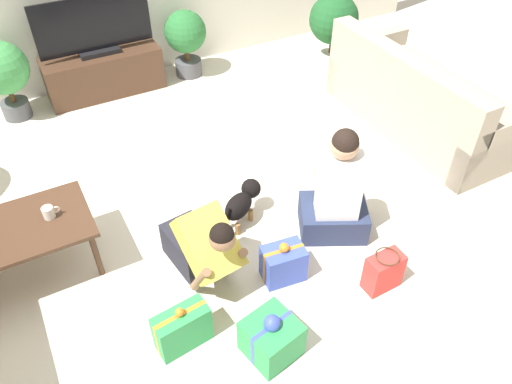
{
  "coord_description": "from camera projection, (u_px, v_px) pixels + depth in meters",
  "views": [
    {
      "loc": [
        -1.14,
        -2.89,
        2.92
      ],
      "look_at": [
        0.19,
        -0.43,
        0.45
      ],
      "focal_mm": 35.0,
      "sensor_mm": 36.0,
      "label": 1
    }
  ],
  "objects": [
    {
      "name": "gift_box_a",
      "position": [
        272.0,
        338.0,
        3.14
      ],
      "size": [
        0.37,
        0.37,
        0.36
      ],
      "rotation": [
        0.0,
        0.0,
        0.2
      ],
      "color": "#2D934C",
      "rests_on": "ground_plane"
    },
    {
      "name": "potted_plant_back_left",
      "position": [
        3.0,
        72.0,
        4.98
      ],
      "size": [
        0.53,
        0.53,
        0.83
      ],
      "color": "#4C4C51",
      "rests_on": "ground_plane"
    },
    {
      "name": "sofa_right",
      "position": [
        420.0,
        101.0,
        4.99
      ],
      "size": [
        0.94,
        2.03,
        0.85
      ],
      "rotation": [
        0.0,
        0.0,
        1.57
      ],
      "color": "tan",
      "rests_on": "ground_plane"
    },
    {
      "name": "dog",
      "position": [
        242.0,
        201.0,
        4.01
      ],
      "size": [
        0.47,
        0.33,
        0.33
      ],
      "rotation": [
        0.0,
        0.0,
        2.09
      ],
      "color": "black",
      "rests_on": "ground_plane"
    },
    {
      "name": "tv_console",
      "position": [
        104.0,
        73.0,
        5.54
      ],
      "size": [
        1.26,
        0.44,
        0.47
      ],
      "color": "#472D1E",
      "rests_on": "ground_plane"
    },
    {
      "name": "person_kneeling",
      "position": [
        202.0,
        245.0,
        3.5
      ],
      "size": [
        0.41,
        0.79,
        0.75
      ],
      "rotation": [
        0.0,
        0.0,
        0.13
      ],
      "color": "#23232D",
      "rests_on": "ground_plane"
    },
    {
      "name": "person_sitting",
      "position": [
        337.0,
        196.0,
        3.8
      ],
      "size": [
        0.65,
        0.61,
        1.0
      ],
      "rotation": [
        0.0,
        0.0,
        2.67
      ],
      "color": "#283351",
      "rests_on": "ground_plane"
    },
    {
      "name": "coffee_table",
      "position": [
        24.0,
        232.0,
        3.48
      ],
      "size": [
        0.92,
        0.64,
        0.45
      ],
      "color": "#472D1E",
      "rests_on": "ground_plane"
    },
    {
      "name": "gift_bag_a",
      "position": [
        383.0,
        272.0,
        3.53
      ],
      "size": [
        0.27,
        0.17,
        0.32
      ],
      "rotation": [
        0.0,
        0.0,
        0.02
      ],
      "color": "red",
      "rests_on": "ground_plane"
    },
    {
      "name": "gift_box_b",
      "position": [
        182.0,
        329.0,
        3.18
      ],
      "size": [
        0.37,
        0.2,
        0.36
      ],
      "rotation": [
        0.0,
        0.0,
        0.11
      ],
      "color": "#2D934C",
      "rests_on": "ground_plane"
    },
    {
      "name": "tv",
      "position": [
        94.0,
        29.0,
        5.21
      ],
      "size": [
        1.21,
        0.2,
        0.62
      ],
      "color": "black",
      "rests_on": "tv_console"
    },
    {
      "name": "gift_box_c",
      "position": [
        283.0,
        263.0,
        3.6
      ],
      "size": [
        0.32,
        0.24,
        0.35
      ],
      "rotation": [
        0.0,
        0.0,
        -0.13
      ],
      "color": "#3D51BC",
      "rests_on": "ground_plane"
    },
    {
      "name": "potted_plant_corner_right",
      "position": [
        333.0,
        23.0,
        5.62
      ],
      "size": [
        0.55,
        0.55,
        0.95
      ],
      "color": "beige",
      "rests_on": "ground_plane"
    },
    {
      "name": "potted_plant_back_right",
      "position": [
        186.0,
        37.0,
        5.71
      ],
      "size": [
        0.48,
        0.48,
        0.77
      ],
      "color": "#4C4C51",
      "rests_on": "ground_plane"
    },
    {
      "name": "mug",
      "position": [
        49.0,
        212.0,
        3.49
      ],
      "size": [
        0.12,
        0.08,
        0.09
      ],
      "color": "silver",
      "rests_on": "coffee_table"
    },
    {
      "name": "ground_plane",
      "position": [
        213.0,
        209.0,
        4.24
      ],
      "size": [
        16.0,
        16.0,
        0.0
      ],
      "primitive_type": "plane",
      "color": "beige"
    }
  ]
}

